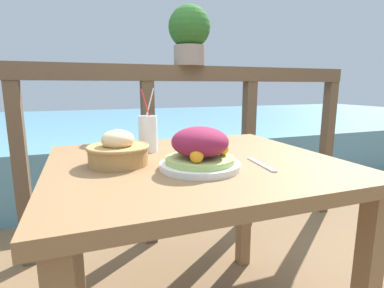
# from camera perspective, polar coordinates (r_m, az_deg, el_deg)

# --- Properties ---
(patio_table) EXTENTS (0.98, 0.86, 0.71)m
(patio_table) POSITION_cam_1_polar(r_m,az_deg,el_deg) (1.08, 0.48, -8.11)
(patio_table) COLOR olive
(patio_table) RESTS_ON ground_plane
(railing_fence) EXTENTS (2.80, 0.08, 1.09)m
(railing_fence) POSITION_cam_1_polar(r_m,az_deg,el_deg) (1.79, -8.38, 3.66)
(railing_fence) COLOR brown
(railing_fence) RESTS_ON ground_plane
(sea_backdrop) EXTENTS (12.00, 4.00, 0.51)m
(sea_backdrop) POSITION_cam_1_polar(r_m,az_deg,el_deg) (4.31, -15.14, 1.04)
(sea_backdrop) COLOR #568EA8
(sea_backdrop) RESTS_ON ground_plane
(salad_plate) EXTENTS (0.25, 0.25, 0.13)m
(salad_plate) POSITION_cam_1_polar(r_m,az_deg,el_deg) (0.93, 1.53, -1.32)
(salad_plate) COLOR silver
(salad_plate) RESTS_ON patio_table
(drink_glass) EXTENTS (0.08, 0.07, 0.25)m
(drink_glass) POSITION_cam_1_polar(r_m,az_deg,el_deg) (1.19, -8.37, 1.99)
(drink_glass) COLOR silver
(drink_glass) RESTS_ON patio_table
(bread_basket) EXTENTS (0.20, 0.20, 0.12)m
(bread_basket) POSITION_cam_1_polar(r_m,az_deg,el_deg) (1.01, -13.87, -1.30)
(bread_basket) COLOR #AD7F47
(bread_basket) RESTS_ON patio_table
(potted_plant) EXTENTS (0.25, 0.25, 0.34)m
(potted_plant) POSITION_cam_1_polar(r_m,az_deg,el_deg) (1.87, -0.49, 20.36)
(potted_plant) COLOR gray
(potted_plant) RESTS_ON railing_fence
(fork) EXTENTS (0.03, 0.18, 0.00)m
(fork) POSITION_cam_1_polar(r_m,az_deg,el_deg) (1.01, 13.03, -3.80)
(fork) COLOR silver
(fork) RESTS_ON patio_table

